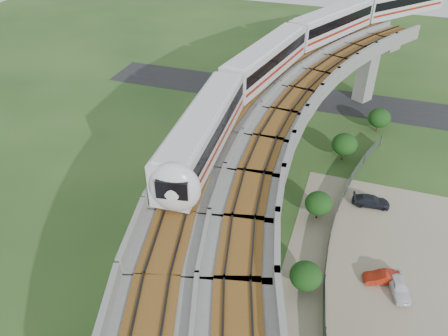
# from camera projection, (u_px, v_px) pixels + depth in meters

# --- Properties ---
(ground) EXTENTS (160.00, 160.00, 0.00)m
(ground) POSITION_uv_depth(u_px,v_px,m) (240.00, 225.00, 42.41)
(ground) COLOR #24441B
(ground) RESTS_ON ground
(dirt_lot) EXTENTS (18.00, 26.00, 0.04)m
(dirt_lot) POSITION_uv_depth(u_px,v_px,m) (390.00, 276.00, 37.22)
(dirt_lot) COLOR gray
(dirt_lot) RESTS_ON ground
(asphalt_road) EXTENTS (60.00, 8.00, 0.03)m
(asphalt_road) POSITION_uv_depth(u_px,v_px,m) (298.00, 96.00, 65.59)
(asphalt_road) COLOR #232326
(asphalt_road) RESTS_ON ground
(viaduct) EXTENTS (19.58, 73.98, 11.40)m
(viaduct) POSITION_uv_depth(u_px,v_px,m) (287.00, 155.00, 36.18)
(viaduct) COLOR #99968E
(viaduct) RESTS_ON ground
(metro_train) EXTENTS (21.89, 58.44, 3.64)m
(metro_train) POSITION_uv_depth(u_px,v_px,m) (316.00, 45.00, 48.29)
(metro_train) COLOR silver
(metro_train) RESTS_ON ground
(fence) EXTENTS (3.87, 38.73, 1.50)m
(fence) POSITION_uv_depth(u_px,v_px,m) (344.00, 243.00, 39.45)
(fence) COLOR #2D382D
(fence) RESTS_ON ground
(tree_0) EXTENTS (2.85, 2.85, 3.16)m
(tree_0) POSITION_uv_depth(u_px,v_px,m) (379.00, 118.00, 55.98)
(tree_0) COLOR #382314
(tree_0) RESTS_ON ground
(tree_1) EXTENTS (2.97, 2.97, 3.41)m
(tree_1) POSITION_uv_depth(u_px,v_px,m) (345.00, 144.00, 50.44)
(tree_1) COLOR #382314
(tree_1) RESTS_ON ground
(tree_2) EXTENTS (2.66, 2.66, 3.03)m
(tree_2) POSITION_uv_depth(u_px,v_px,m) (318.00, 203.00, 42.17)
(tree_2) COLOR #382314
(tree_2) RESTS_ON ground
(tree_3) EXTENTS (2.64, 2.64, 2.91)m
(tree_3) POSITION_uv_depth(u_px,v_px,m) (306.00, 276.00, 34.99)
(tree_3) COLOR #382314
(tree_3) RESTS_ON ground
(car_white) EXTENTS (2.28, 3.65, 1.16)m
(car_white) POSITION_uv_depth(u_px,v_px,m) (399.00, 286.00, 35.59)
(car_white) COLOR white
(car_white) RESTS_ON dirt_lot
(car_red) EXTENTS (3.29, 2.05, 1.02)m
(car_red) POSITION_uv_depth(u_px,v_px,m) (382.00, 277.00, 36.46)
(car_red) COLOR #A1210E
(car_red) RESTS_ON dirt_lot
(car_dark) EXTENTS (3.87, 1.92, 1.08)m
(car_dark) POSITION_uv_depth(u_px,v_px,m) (371.00, 201.00, 44.53)
(car_dark) COLOR black
(car_dark) RESTS_ON dirt_lot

